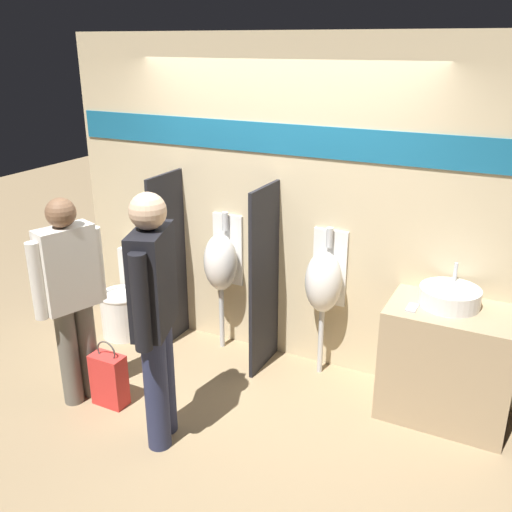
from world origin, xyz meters
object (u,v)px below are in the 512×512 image
cell_phone (412,308)px  toilet (126,302)px  urinal_far (324,282)px  shopping_bag (109,379)px  person_with_lanyard (71,294)px  person_in_vest (155,312)px  sink_basin (450,297)px  urinal_near_counter (221,262)px

cell_phone → toilet: (-2.65, 0.09, -0.56)m
urinal_far → shopping_bag: 1.83m
urinal_far → person_with_lanyard: 1.94m
urinal_far → toilet: urinal_far is taller
toilet → person_in_vest: bearing=-43.0°
sink_basin → person_with_lanyard: (-2.50, -1.11, -0.04)m
sink_basin → toilet: (-2.87, -0.08, -0.62)m
urinal_far → person_in_vest: size_ratio=0.70×
person_in_vest → shopping_bag: 0.98m
urinal_near_counter → toilet: (-0.95, -0.18, -0.51)m
urinal_near_counter → person_with_lanyard: (-0.57, -1.20, 0.07)m
urinal_far → shopping_bag: urinal_far is taller
urinal_far → person_in_vest: bearing=-117.3°
cell_phone → urinal_far: urinal_far is taller
urinal_far → person_with_lanyard: size_ratio=0.77×
sink_basin → cell_phone: 0.29m
sink_basin → cell_phone: size_ratio=3.03×
urinal_far → person_with_lanyard: (-1.52, -1.20, 0.07)m
cell_phone → sink_basin: bearing=38.1°
cell_phone → toilet: bearing=178.0°
shopping_bag → urinal_far: bearing=42.6°
shopping_bag → urinal_near_counter: bearing=74.5°
cell_phone → person_with_lanyard: bearing=-157.7°
cell_phone → urinal_far: 0.80m
urinal_near_counter → shopping_bag: size_ratio=2.31×
cell_phone → person_with_lanyard: 2.46m
sink_basin → person_with_lanyard: bearing=-156.1°
sink_basin → toilet: size_ratio=0.46×
urinal_far → person_with_lanyard: person_with_lanyard is taller
sink_basin → urinal_near_counter: size_ratio=0.34×
urinal_near_counter → urinal_far: 0.95m
person_with_lanyard → person_in_vest: bearing=-79.4°
cell_phone → person_in_vest: person_in_vest is taller
urinal_far → person_with_lanyard: bearing=-141.8°
toilet → shopping_bag: size_ratio=1.71×
urinal_far → person_in_vest: (-0.68, -1.31, 0.16)m
urinal_near_counter → toilet: urinal_near_counter is taller
urinal_far → toilet: size_ratio=1.35×
person_with_lanyard → shopping_bag: bearing=-64.4°
sink_basin → person_in_vest: person_in_vest is taller
cell_phone → person_in_vest: 1.78m
person_in_vest → person_with_lanyard: person_in_vest is taller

